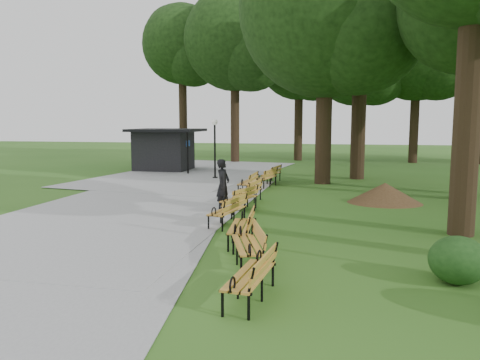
% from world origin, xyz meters
% --- Properties ---
extents(ground, '(100.00, 100.00, 0.00)m').
position_xyz_m(ground, '(0.00, 0.00, 0.00)').
color(ground, '#2B5B1A').
rests_on(ground, ground).
extents(path, '(12.00, 38.00, 0.06)m').
position_xyz_m(path, '(-4.00, 3.00, 0.03)').
color(path, '#99999B').
rests_on(path, ground).
extents(person, '(0.57, 0.74, 1.79)m').
position_xyz_m(person, '(-0.67, 3.15, 0.90)').
color(person, black).
rests_on(person, ground).
extents(kiosk, '(4.24, 3.72, 2.59)m').
position_xyz_m(kiosk, '(-7.19, 15.38, 1.30)').
color(kiosk, black).
rests_on(kiosk, ground).
extents(lamp_post, '(0.32, 0.32, 3.19)m').
position_xyz_m(lamp_post, '(-3.04, 11.77, 2.29)').
color(lamp_post, black).
rests_on(lamp_post, ground).
extents(dirt_mound, '(2.34, 2.34, 0.78)m').
position_xyz_m(dirt_mound, '(5.07, 5.63, 0.39)').
color(dirt_mound, '#47301C').
rests_on(dirt_mound, ground).
extents(bench_0, '(0.86, 1.96, 0.88)m').
position_xyz_m(bench_0, '(1.64, -5.08, 0.44)').
color(bench_0, '#C5872D').
rests_on(bench_0, ground).
extents(bench_1, '(1.17, 2.00, 0.88)m').
position_xyz_m(bench_1, '(1.24, -3.03, 0.44)').
color(bench_1, '#C5872D').
rests_on(bench_1, ground).
extents(bench_2, '(0.78, 1.94, 0.88)m').
position_xyz_m(bench_2, '(0.78, -1.27, 0.44)').
color(bench_2, '#C5872D').
rests_on(bench_2, ground).
extents(bench_3, '(1.03, 1.99, 0.88)m').
position_xyz_m(bench_3, '(-0.01, 0.77, 0.44)').
color(bench_3, '#C5872D').
rests_on(bench_3, ground).
extents(bench_4, '(1.22, 2.00, 0.88)m').
position_xyz_m(bench_4, '(-0.06, 2.94, 0.44)').
color(bench_4, '#C5872D').
rests_on(bench_4, ground).
extents(bench_5, '(0.91, 1.97, 0.88)m').
position_xyz_m(bench_5, '(-0.02, 4.72, 0.44)').
color(bench_5, '#C5872D').
rests_on(bench_5, ground).
extents(bench_6, '(0.74, 1.93, 0.88)m').
position_xyz_m(bench_6, '(-0.50, 7.28, 0.44)').
color(bench_6, '#C5872D').
rests_on(bench_6, ground).
extents(bench_7, '(1.05, 2.00, 0.88)m').
position_xyz_m(bench_7, '(0.04, 9.13, 0.44)').
color(bench_7, '#C5872D').
rests_on(bench_7, ground).
extents(bench_8, '(0.96, 1.98, 0.88)m').
position_xyz_m(bench_8, '(0.11, 10.76, 0.44)').
color(bench_8, '#C5872D').
rests_on(bench_8, ground).
extents(lawn_tree_1, '(5.28, 5.28, 10.16)m').
position_xyz_m(lawn_tree_1, '(8.03, 7.10, 7.45)').
color(lawn_tree_1, black).
rests_on(lawn_tree_1, ground).
extents(lawn_tree_2, '(8.38, 8.38, 12.55)m').
position_xyz_m(lawn_tree_2, '(2.65, 10.91, 8.32)').
color(lawn_tree_2, black).
rests_on(lawn_tree_2, ground).
extents(tree_backdrop, '(37.79, 9.91, 16.60)m').
position_xyz_m(tree_backdrop, '(6.59, 23.13, 8.30)').
color(tree_backdrop, black).
rests_on(tree_backdrop, ground).
extents(shrub_2, '(1.10, 1.10, 0.93)m').
position_xyz_m(shrub_2, '(5.45, -3.49, 0.00)').
color(shrub_2, '#193D14').
rests_on(shrub_2, ground).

